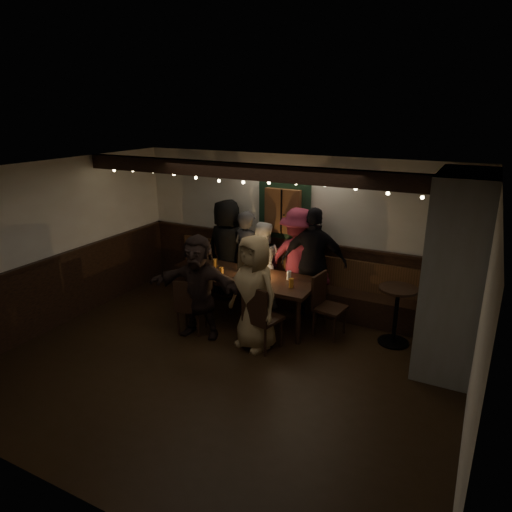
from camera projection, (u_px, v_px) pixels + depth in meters
The scene contains 13 objects.
room at pixel (335, 271), 6.61m from camera, with size 6.02×5.01×2.62m.
dining_table at pixel (250, 280), 7.31m from camera, with size 2.15×0.92×0.93m.
chair_near_left at pixel (189, 304), 6.92m from camera, with size 0.49×0.49×0.89m.
chair_near_right at pixel (259, 314), 6.43m from camera, with size 0.54×0.54×0.99m.
chair_end at pixel (325, 301), 6.92m from camera, with size 0.49×0.49×0.96m.
high_top at pixel (396, 309), 6.62m from camera, with size 0.55×0.55×0.88m.
person_a at pixel (227, 249), 8.26m from camera, with size 0.88×0.57×1.80m, color black.
person_b at pixel (247, 258), 7.97m from camera, with size 0.61×0.40×1.67m, color #2D2D30.
person_c at pixel (261, 264), 7.89m from camera, with size 0.73×0.57×1.51m, color silver.
person_d at pixel (298, 260), 7.68m from camera, with size 1.15×0.66×1.78m, color maroon.
person_e at pixel (314, 263), 7.47m from camera, with size 1.07×0.45×1.83m, color black.
person_f at pixel (199, 286), 6.80m from camera, with size 1.48×0.47×1.59m, color black.
person_g at pixel (254, 293), 6.44m from camera, with size 0.82×0.54×1.69m, color #9A7E54.
Camera 1 is at (2.88, -4.63, 3.34)m, focal length 32.00 mm.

